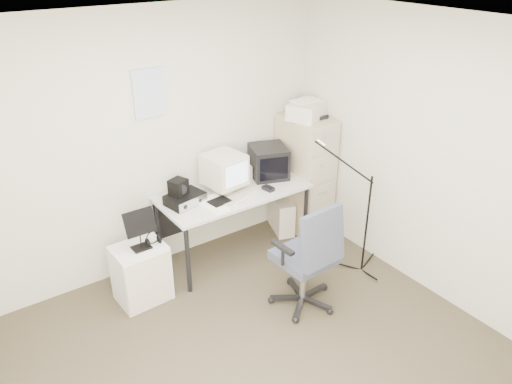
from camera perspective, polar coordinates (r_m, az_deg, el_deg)
floor at (r=4.14m, az=1.42°, el=-19.00°), size 3.60×3.60×0.01m
ceiling at (r=2.91m, az=2.00°, el=17.70°), size 3.60×3.60×0.01m
wall_back at (r=4.77m, az=-11.41°, el=5.28°), size 3.60×0.02×2.50m
wall_right at (r=4.55m, az=20.20°, el=3.04°), size 0.02×3.60×2.50m
wall_calendar at (r=4.59m, az=-12.14°, el=10.98°), size 0.30×0.02×0.44m
filing_cabinet at (r=5.53m, az=5.58°, el=2.05°), size 0.40×0.60×1.30m
printer at (r=5.27m, az=5.94°, el=9.31°), size 0.52×0.45×0.17m
desk at (r=5.14m, az=-2.48°, el=-3.52°), size 1.50×0.70×0.73m
crt_monitor at (r=4.90m, az=-3.68°, el=2.21°), size 0.39×0.41×0.38m
crt_tv at (r=5.22m, az=1.45°, el=3.51°), size 0.46×0.48×0.33m
desk_speaker at (r=5.18m, az=-0.96°, el=2.23°), size 0.10×0.10×0.15m
keyboard at (r=4.81m, az=-2.00°, el=-0.62°), size 0.48×0.32×0.03m
mouse at (r=4.97m, az=1.40°, el=0.41°), size 0.09×0.13×0.04m
radio_receiver at (r=4.75m, az=-8.11°, el=-0.77°), size 0.38×0.31×0.10m
radio_speaker at (r=4.70m, az=-8.87°, el=0.56°), size 0.19×0.19×0.15m
papers at (r=4.71m, az=-4.60°, el=-1.37°), size 0.28×0.36×0.02m
pc_tower at (r=5.63m, az=2.92°, el=-2.58°), size 0.31×0.45×0.39m
office_chair at (r=4.38m, az=5.57°, el=-7.12°), size 0.63×0.63×1.05m
side_cart at (r=4.67m, az=-12.99°, el=-9.03°), size 0.46×0.38×0.56m
music_stand at (r=4.39m, az=-13.20°, el=-4.13°), size 0.28×0.18×0.39m
headphones at (r=4.50m, az=-11.65°, el=-5.37°), size 0.16×0.16×0.03m
mic_stand at (r=4.84m, az=12.71°, el=-2.07°), size 0.03×0.03×1.35m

